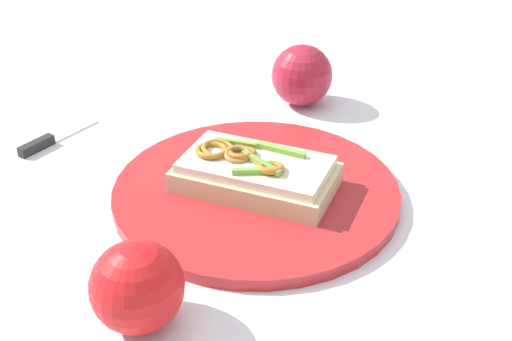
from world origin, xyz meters
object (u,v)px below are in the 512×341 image
(plate, at_px, (256,191))
(apple_0, at_px, (137,287))
(sandwich, at_px, (255,173))
(knife, at_px, (49,141))
(apple_2, at_px, (302,75))

(plate, relative_size, apple_0, 3.96)
(sandwich, xyz_separation_m, apple_0, (-0.03, -0.21, 0.01))
(plate, relative_size, knife, 2.63)
(plate, relative_size, apple_2, 3.70)
(apple_0, distance_m, apple_2, 0.45)
(apple_0, height_order, apple_2, apple_2)
(apple_2, distance_m, knife, 0.34)
(plate, bearing_deg, sandwich, 175.04)
(plate, height_order, apple_0, apple_0)
(apple_2, bearing_deg, sandwich, -86.68)
(apple_2, relative_size, knife, 0.71)
(knife, bearing_deg, plate, -78.88)
(apple_0, bearing_deg, sandwich, 82.20)
(plate, distance_m, sandwich, 0.02)
(sandwich, distance_m, apple_0, 0.21)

